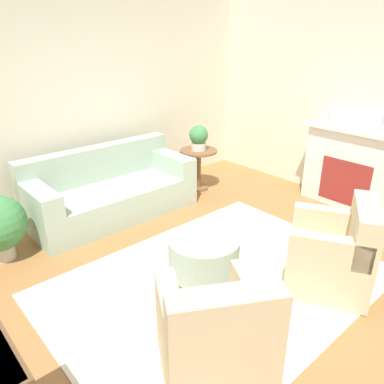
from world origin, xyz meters
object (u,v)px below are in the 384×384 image
object	(u,v)px
armchair_right	(334,254)
ottoman_table	(204,255)
vase_mantel_near	(336,117)
potted_plant_on_side_table	(199,137)
side_table	(198,162)
armchair_left	(215,338)
couch	(111,192)

from	to	relation	value
armchair_right	ottoman_table	xyz separation A→B (m)	(-0.86, 0.85, -0.05)
vase_mantel_near	potted_plant_on_side_table	bearing A→B (deg)	127.18
side_table	vase_mantel_near	size ratio (longest dim) A/B	2.72
ottoman_table	potted_plant_on_side_table	distance (m)	2.43
armchair_left	vase_mantel_near	xyz separation A→B (m)	(3.40, 1.14, 0.85)
armchair_right	vase_mantel_near	size ratio (longest dim) A/B	4.31
armchair_right	side_table	distance (m)	2.74
ottoman_table	vase_mantel_near	bearing A→B (deg)	6.14
couch	armchair_left	xyz separation A→B (m)	(-0.80, -2.76, 0.04)
armchair_left	armchair_right	distance (m)	1.55
vase_mantel_near	potted_plant_on_side_table	xyz separation A→B (m)	(-1.14, 1.50, -0.38)
armchair_right	side_table	world-z (taller)	armchair_right
potted_plant_on_side_table	armchair_left	bearing A→B (deg)	-130.56
couch	armchair_right	world-z (taller)	armchair_right
couch	armchair_left	bearing A→B (deg)	-106.18
ottoman_table	couch	bearing A→B (deg)	86.83
couch	potted_plant_on_side_table	world-z (taller)	potted_plant_on_side_table
armchair_left	ottoman_table	world-z (taller)	armchair_left
armchair_right	armchair_left	bearing A→B (deg)	180.00
armchair_left	side_table	bearing A→B (deg)	49.44
couch	vase_mantel_near	size ratio (longest dim) A/B	9.38
potted_plant_on_side_table	side_table	bearing A→B (deg)	90.00
vase_mantel_near	potted_plant_on_side_table	size ratio (longest dim) A/B	0.61
armchair_right	ottoman_table	size ratio (longest dim) A/B	1.45
armchair_right	ottoman_table	bearing A→B (deg)	135.09
couch	armchair_right	bearing A→B (deg)	-74.79
armchair_left	side_table	world-z (taller)	armchair_left
armchair_left	armchair_right	size ratio (longest dim) A/B	1.00
couch	armchair_left	size ratio (longest dim) A/B	2.18
armchair_left	armchair_right	bearing A→B (deg)	-0.00
armchair_right	side_table	xyz separation A→B (m)	(0.71, 2.64, 0.08)
vase_mantel_near	couch	bearing A→B (deg)	148.11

